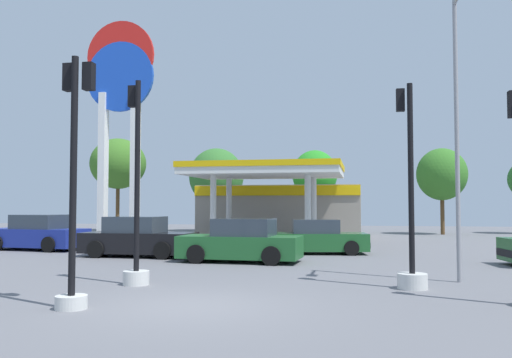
% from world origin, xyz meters
% --- Properties ---
extents(ground_plane, '(90.00, 90.00, 0.00)m').
position_xyz_m(ground_plane, '(0.00, 0.00, 0.00)').
color(ground_plane, slate).
rests_on(ground_plane, ground).
extents(gas_station, '(10.12, 13.08, 4.29)m').
position_xyz_m(gas_station, '(-1.67, 23.87, 1.95)').
color(gas_station, gray).
rests_on(gas_station, ground).
extents(station_pole_sign, '(4.00, 0.56, 12.56)m').
position_xyz_m(station_pole_sign, '(-9.95, 17.54, 7.99)').
color(station_pole_sign, white).
rests_on(station_pole_sign, ground).
extents(car_0, '(4.54, 2.14, 1.61)m').
position_xyz_m(car_0, '(-5.40, 9.83, 0.73)').
color(car_0, black).
rests_on(car_0, ground).
extents(car_1, '(4.50, 2.19, 1.58)m').
position_xyz_m(car_1, '(-0.88, 8.59, 0.72)').
color(car_1, black).
rests_on(car_1, ground).
extents(car_2, '(4.31, 2.39, 1.46)m').
position_xyz_m(car_2, '(1.62, 12.48, 0.66)').
color(car_2, black).
rests_on(car_2, ground).
extents(car_4, '(4.74, 2.47, 1.63)m').
position_xyz_m(car_4, '(-11.29, 11.94, 0.74)').
color(car_4, black).
rests_on(car_4, ground).
extents(traffic_signal_0, '(0.68, 0.70, 5.36)m').
position_xyz_m(traffic_signal_0, '(-2.32, 2.57, 1.61)').
color(traffic_signal_0, silver).
rests_on(traffic_signal_0, ground).
extents(traffic_signal_2, '(0.73, 0.73, 5.13)m').
position_xyz_m(traffic_signal_2, '(4.66, 3.25, 1.37)').
color(traffic_signal_2, silver).
rests_on(traffic_signal_2, ground).
extents(traffic_signal_3, '(0.65, 0.67, 5.10)m').
position_xyz_m(traffic_signal_3, '(-2.23, -0.71, 2.18)').
color(traffic_signal_3, silver).
rests_on(traffic_signal_3, ground).
extents(tree_0, '(4.44, 4.44, 7.42)m').
position_xyz_m(tree_0, '(-15.71, 29.46, 5.38)').
color(tree_0, brown).
rests_on(tree_0, ground).
extents(tree_1, '(4.32, 4.32, 6.59)m').
position_xyz_m(tree_1, '(-7.88, 30.66, 4.34)').
color(tree_1, brown).
rests_on(tree_1, ground).
extents(tree_2, '(3.42, 3.42, 6.25)m').
position_xyz_m(tree_2, '(-0.06, 30.40, 4.39)').
color(tree_2, brown).
rests_on(tree_2, ground).
extents(tree_3, '(3.51, 3.51, 6.11)m').
position_xyz_m(tree_3, '(9.04, 29.35, 4.25)').
color(tree_3, brown).
rests_on(tree_3, ground).
extents(corner_streetlamp, '(0.24, 1.48, 7.71)m').
position_xyz_m(corner_streetlamp, '(6.03, 4.50, 4.57)').
color(corner_streetlamp, gray).
rests_on(corner_streetlamp, ground).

